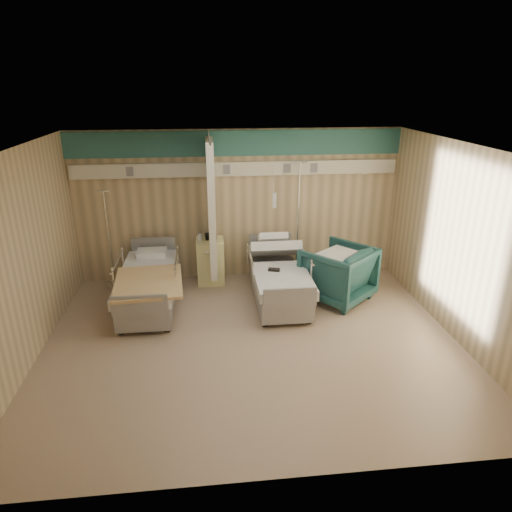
% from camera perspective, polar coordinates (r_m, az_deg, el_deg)
% --- Properties ---
extents(ground, '(6.00, 5.00, 0.00)m').
position_cam_1_polar(ground, '(6.83, -0.54, -10.63)').
color(ground, gray).
rests_on(ground, ground).
extents(room_walls, '(6.04, 5.04, 2.82)m').
position_cam_1_polar(room_walls, '(6.30, -1.11, 5.18)').
color(room_walls, tan).
rests_on(room_walls, ground).
extents(bed_right, '(1.00, 2.16, 0.63)m').
position_cam_1_polar(bed_right, '(7.89, 2.84, -3.47)').
color(bed_right, silver).
rests_on(bed_right, ground).
extents(bed_left, '(1.00, 2.16, 0.63)m').
position_cam_1_polar(bed_left, '(7.87, -13.24, -4.11)').
color(bed_left, silver).
rests_on(bed_left, ground).
extents(bedside_cabinet, '(0.50, 0.48, 0.85)m').
position_cam_1_polar(bedside_cabinet, '(8.58, -5.70, -0.65)').
color(bedside_cabinet, '#F2ED97').
rests_on(bedside_cabinet, ground).
extents(visitor_armchair, '(1.47, 1.48, 0.96)m').
position_cam_1_polar(visitor_armchair, '(7.99, 10.15, -2.15)').
color(visitor_armchair, '#1B4545').
rests_on(visitor_armchair, ground).
extents(waffle_blanket, '(0.92, 0.90, 0.08)m').
position_cam_1_polar(waffle_blanket, '(7.76, 10.48, 1.25)').
color(waffle_blanket, silver).
rests_on(waffle_blanket, visitor_armchair).
extents(iv_stand_right, '(0.40, 0.40, 2.25)m').
position_cam_1_polar(iv_stand_right, '(8.78, 5.10, 0.13)').
color(iv_stand_right, silver).
rests_on(iv_stand_right, ground).
extents(iv_stand_left, '(0.32, 0.32, 1.81)m').
position_cam_1_polar(iv_stand_left, '(8.82, -17.50, -1.35)').
color(iv_stand_left, silver).
rests_on(iv_stand_left, ground).
extents(call_remote, '(0.21, 0.13, 0.04)m').
position_cam_1_polar(call_remote, '(7.58, 2.27, -1.72)').
color(call_remote, black).
rests_on(call_remote, bed_right).
extents(tan_blanket, '(1.12, 1.36, 0.04)m').
position_cam_1_polar(tan_blanket, '(7.30, -13.30, -3.23)').
color(tan_blanket, '#D7B56E').
rests_on(tan_blanket, bed_left).
extents(toiletry_bag, '(0.21, 0.15, 0.11)m').
position_cam_1_polar(toiletry_bag, '(8.46, -5.68, 2.46)').
color(toiletry_bag, black).
rests_on(toiletry_bag, bedside_cabinet).
extents(white_cup, '(0.11, 0.11, 0.12)m').
position_cam_1_polar(white_cup, '(8.41, -7.03, 2.35)').
color(white_cup, white).
rests_on(white_cup, bedside_cabinet).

